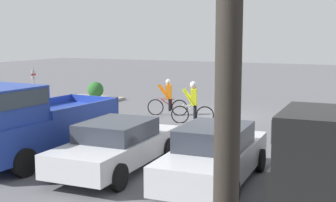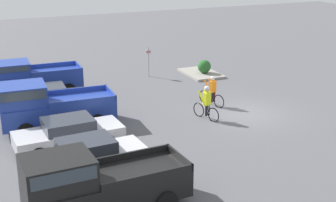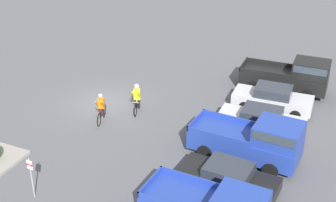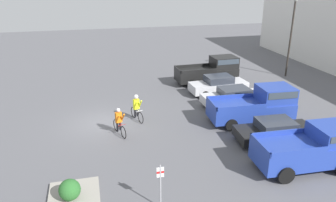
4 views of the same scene
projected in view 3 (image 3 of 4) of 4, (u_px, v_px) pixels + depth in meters
ground_plane at (105, 103)px, 28.53m from camera, size 80.00×80.00×0.00m
pickup_truck_0 at (292, 75)px, 29.42m from camera, size 2.28×5.45×2.27m
sedan_0 at (273, 98)px, 27.53m from camera, size 2.09×4.69×1.47m
sedan_1 at (261, 120)px, 25.26m from camera, size 2.11×4.72×1.37m
pickup_truck_1 at (255, 140)px, 22.63m from camera, size 2.47×5.45×2.31m
sedan_2 at (228, 178)px, 20.78m from camera, size 2.14×4.55×1.31m
cyclist_0 at (101, 107)px, 26.32m from camera, size 1.81×0.65×1.70m
cyclist_1 at (137, 97)px, 27.24m from camera, size 1.74×0.63×1.79m
fire_lane_sign at (31, 174)px, 20.08m from camera, size 0.06×0.30×2.02m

